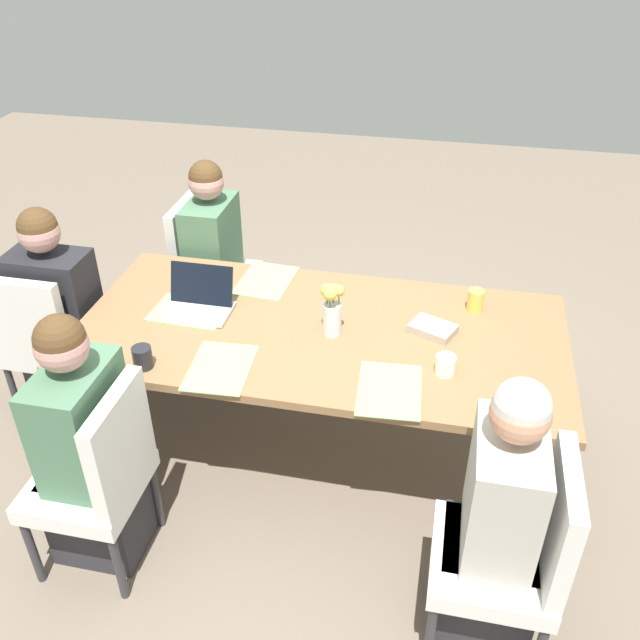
% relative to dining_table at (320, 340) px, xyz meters
% --- Properties ---
extents(ground_plane, '(10.00, 10.00, 0.00)m').
position_rel_dining_table_xyz_m(ground_plane, '(0.00, 0.00, -0.66)').
color(ground_plane, '#756656').
extents(dining_table, '(2.27, 1.08, 0.73)m').
position_rel_dining_table_xyz_m(dining_table, '(0.00, 0.00, 0.00)').
color(dining_table, olive).
rests_on(dining_table, ground_plane).
extents(chair_near_left_near, '(0.44, 0.44, 0.90)m').
position_rel_dining_table_xyz_m(chair_near_left_near, '(0.90, -0.89, -0.17)').
color(chair_near_left_near, silver).
rests_on(chair_near_left_near, ground_plane).
extents(person_near_left_near, '(0.36, 0.40, 1.19)m').
position_rel_dining_table_xyz_m(person_near_left_near, '(0.83, -0.83, -0.14)').
color(person_near_left_near, '#2D2D33').
rests_on(person_near_left_near, ground_plane).
extents(chair_near_left_mid, '(0.44, 0.44, 0.90)m').
position_rel_dining_table_xyz_m(chair_near_left_mid, '(-0.72, -0.86, -0.17)').
color(chair_near_left_mid, silver).
rests_on(chair_near_left_mid, ground_plane).
extents(person_near_left_mid, '(0.36, 0.40, 1.19)m').
position_rel_dining_table_xyz_m(person_near_left_mid, '(-0.79, -0.80, -0.14)').
color(person_near_left_mid, '#2D2D33').
rests_on(person_near_left_mid, ground_plane).
extents(chair_far_left_far, '(0.44, 0.44, 0.90)m').
position_rel_dining_table_xyz_m(chair_far_left_far, '(-0.89, 0.86, -0.17)').
color(chair_far_left_far, silver).
rests_on(chair_far_left_far, ground_plane).
extents(person_far_left_far, '(0.36, 0.40, 1.19)m').
position_rel_dining_table_xyz_m(person_far_left_far, '(-0.82, 0.80, -0.14)').
color(person_far_left_far, '#2D2D33').
rests_on(person_far_left_far, ground_plane).
extents(chair_head_left_right_near, '(0.44, 0.44, 0.90)m').
position_rel_dining_table_xyz_m(chair_head_left_right_near, '(-1.45, -0.04, -0.17)').
color(chair_head_left_right_near, silver).
rests_on(chair_head_left_right_near, ground_plane).
extents(person_head_left_right_near, '(0.40, 0.36, 1.19)m').
position_rel_dining_table_xyz_m(person_head_left_right_near, '(-1.39, 0.03, -0.14)').
color(person_head_left_right_near, '#2D2D33').
rests_on(person_head_left_right_near, ground_plane).
extents(flower_vase, '(0.11, 0.11, 0.26)m').
position_rel_dining_table_xyz_m(flower_vase, '(0.06, -0.02, 0.20)').
color(flower_vase, silver).
rests_on(flower_vase, dining_table).
extents(placemat_near_left_near, '(0.28, 0.38, 0.00)m').
position_rel_dining_table_xyz_m(placemat_near_left_near, '(0.37, -0.38, 0.07)').
color(placemat_near_left_near, '#7FAD70').
rests_on(placemat_near_left_near, dining_table).
extents(placemat_near_left_mid, '(0.28, 0.37, 0.00)m').
position_rel_dining_table_xyz_m(placemat_near_left_mid, '(-0.36, -0.38, 0.07)').
color(placemat_near_left_mid, '#7FAD70').
rests_on(placemat_near_left_mid, dining_table).
extents(placemat_far_left_far, '(0.28, 0.38, 0.00)m').
position_rel_dining_table_xyz_m(placemat_far_left_far, '(-0.37, 0.38, 0.07)').
color(placemat_far_left_far, '#7FAD70').
rests_on(placemat_far_left_far, dining_table).
extents(placemat_head_left_right_near, '(0.37, 0.28, 0.00)m').
position_rel_dining_table_xyz_m(placemat_head_left_right_near, '(-0.65, 0.02, 0.07)').
color(placemat_head_left_right_near, '#7FAD70').
rests_on(placemat_head_left_right_near, dining_table).
extents(laptop_head_left_right_near, '(0.32, 0.22, 0.21)m').
position_rel_dining_table_xyz_m(laptop_head_left_right_near, '(-0.61, 0.04, 0.11)').
color(laptop_head_left_right_near, silver).
rests_on(laptop_head_left_right_near, dining_table).
extents(coffee_mug_near_left, '(0.09, 0.09, 0.08)m').
position_rel_dining_table_xyz_m(coffee_mug_near_left, '(0.59, -0.22, 0.11)').
color(coffee_mug_near_left, white).
rests_on(coffee_mug_near_left, dining_table).
extents(coffee_mug_near_right, '(0.08, 0.08, 0.10)m').
position_rel_dining_table_xyz_m(coffee_mug_near_right, '(-0.68, -0.44, 0.11)').
color(coffee_mug_near_right, '#232328').
rests_on(coffee_mug_near_right, dining_table).
extents(coffee_mug_centre_left, '(0.08, 0.08, 0.11)m').
position_rel_dining_table_xyz_m(coffee_mug_centre_left, '(0.70, 0.32, 0.12)').
color(coffee_mug_centre_left, '#DBC64C').
rests_on(coffee_mug_centre_left, dining_table).
extents(book_red_cover, '(0.24, 0.21, 0.04)m').
position_rel_dining_table_xyz_m(book_red_cover, '(0.52, 0.08, 0.08)').
color(book_red_cover, '#B2A38E').
rests_on(book_red_cover, dining_table).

